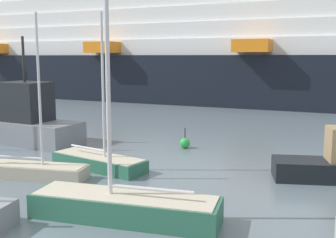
{
  "coord_description": "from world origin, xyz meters",
  "views": [
    {
      "loc": [
        9.72,
        -9.42,
        5.97
      ],
      "look_at": [
        0.0,
        17.48,
        1.59
      ],
      "focal_mm": 43.91,
      "sensor_mm": 36.0,
      "label": 1
    }
  ],
  "objects": [
    {
      "name": "sailboat_4",
      "position": [
        3.31,
        3.62,
        0.62
      ],
      "size": [
        7.16,
        2.32,
        11.56
      ],
      "rotation": [
        0.0,
        0.0,
        3.21
      ],
      "color": "#2D6B51",
      "rests_on": "ground_plane"
    },
    {
      "name": "fishing_boat_1",
      "position": [
        -9.41,
        13.8,
        1.47
      ],
      "size": [
        9.13,
        4.2,
        7.31
      ],
      "rotation": [
        0.0,
        0.0,
        -0.13
      ],
      "color": "gray",
      "rests_on": "ground_plane"
    },
    {
      "name": "sailboat_3",
      "position": [
        -3.16,
        6.88,
        0.43
      ],
      "size": [
        5.37,
        2.06,
        8.01
      ],
      "rotation": [
        0.0,
        0.0,
        0.13
      ],
      "color": "#BCB29E",
      "rests_on": "ground_plane"
    },
    {
      "name": "channel_buoy_0",
      "position": [
        1.8,
        15.77,
        0.34
      ],
      "size": [
        0.68,
        0.68,
        1.34
      ],
      "color": "green",
      "rests_on": "ground_plane"
    },
    {
      "name": "cruise_ship",
      "position": [
        -6.41,
        45.8,
        6.99
      ],
      "size": [
        112.12,
        23.87,
        21.7
      ],
      "rotation": [
        0.0,
        0.0,
        -0.07
      ],
      "color": "black",
      "rests_on": "ground_plane"
    },
    {
      "name": "sailboat_2",
      "position": [
        -1.05,
        9.46,
        0.44
      ],
      "size": [
        5.81,
        3.03,
        8.19
      ],
      "rotation": [
        0.0,
        0.0,
        -0.26
      ],
      "color": "#2D6B51",
      "rests_on": "ground_plane"
    }
  ]
}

